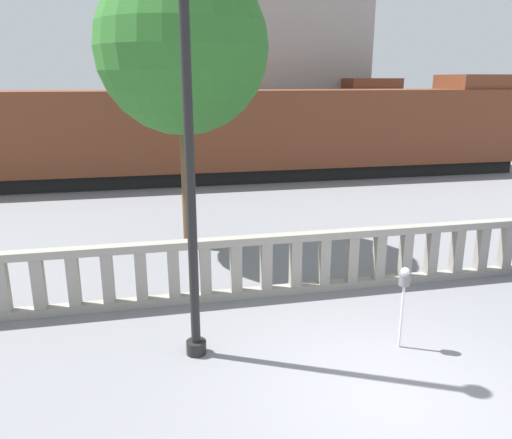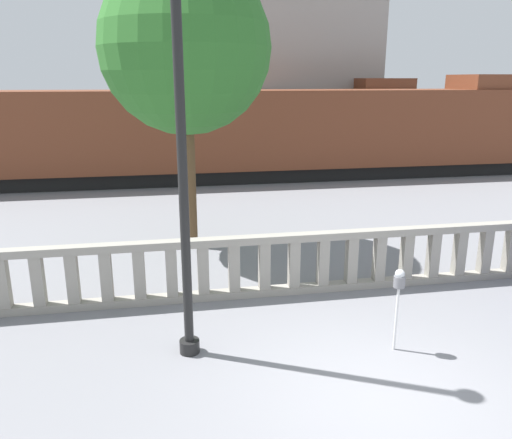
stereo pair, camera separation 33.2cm
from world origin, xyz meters
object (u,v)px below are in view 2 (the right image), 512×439
tree_left (185,48)px  lamppost (181,137)px  parking_meter (399,286)px  train_near (239,134)px  train_far (194,120)px

tree_left → lamppost: bearing=-93.8°
parking_meter → tree_left: bearing=116.6°
lamppost → train_near: size_ratio=0.24×
tree_left → train_near: bearing=73.7°
lamppost → parking_meter: (3.06, -0.47, -2.17)m
train_near → train_far: size_ratio=1.02×
parking_meter → train_near: 13.65m
train_far → train_near: bearing=-80.6°
parking_meter → train_near: (-0.34, 13.63, 0.82)m
lamppost → train_near: (2.72, 13.15, -1.35)m
tree_left → parking_meter: bearing=-63.4°
parking_meter → lamppost: bearing=171.2°
train_near → train_far: train_near is taller
lamppost → tree_left: size_ratio=0.92×
parking_meter → train_far: (-1.64, 21.46, 0.75)m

